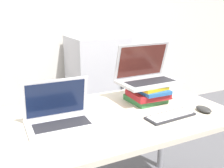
# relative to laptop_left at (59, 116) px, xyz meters

# --- Properties ---
(wall_back) EXTENTS (8.00, 0.05, 2.70)m
(wall_back) POSITION_rel_laptop_left_xyz_m (0.25, 1.61, 0.59)
(wall_back) COLOR silver
(wall_back) RESTS_ON ground_plane
(desk) EXTENTS (1.43, 0.77, 0.71)m
(desk) POSITION_rel_laptop_left_xyz_m (0.25, -0.01, -0.12)
(desk) COLOR beige
(desk) RESTS_ON ground_plane
(laptop_left) EXTENTS (0.35, 0.23, 0.23)m
(laptop_left) POSITION_rel_laptop_left_xyz_m (0.00, 0.00, 0.00)
(laptop_left) COLOR silver
(laptop_left) RESTS_ON desk
(book_stack) EXTENTS (0.23, 0.25, 0.11)m
(book_stack) POSITION_rel_laptop_left_xyz_m (0.59, 0.08, 0.01)
(book_stack) COLOR #33753D
(book_stack) RESTS_ON desk
(laptop_on_books) EXTENTS (0.39, 0.25, 0.25)m
(laptop_on_books) POSITION_rel_laptop_left_xyz_m (0.61, 0.12, 0.12)
(laptop_on_books) COLOR #B2B2B7
(laptop_on_books) RESTS_ON book_stack
(wireless_keyboard) EXTENTS (0.29, 0.12, 0.01)m
(wireless_keyboard) POSITION_rel_laptop_left_xyz_m (0.57, -0.18, -0.04)
(wireless_keyboard) COLOR #28282D
(wireless_keyboard) RESTS_ON desk
(mouse) EXTENTS (0.06, 0.11, 0.03)m
(mouse) POSITION_rel_laptop_left_xyz_m (0.79, -0.20, -0.03)
(mouse) COLOR #2D2D2D
(mouse) RESTS_ON desk
(mini_fridge) EXTENTS (0.54, 0.55, 1.01)m
(mini_fridge) POSITION_rel_laptop_left_xyz_m (0.75, 1.26, -0.26)
(mini_fridge) COLOR silver
(mini_fridge) RESTS_ON ground_plane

